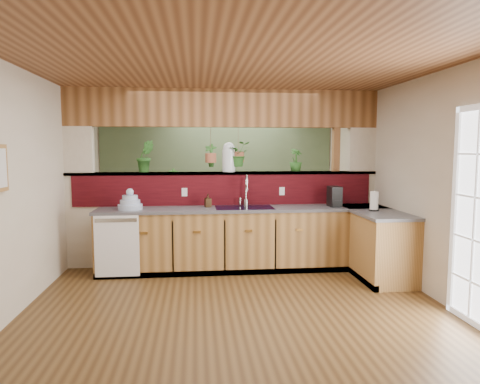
{
  "coord_description": "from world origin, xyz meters",
  "views": [
    {
      "loc": [
        -0.43,
        -5.02,
        1.73
      ],
      "look_at": [
        0.16,
        0.7,
        1.15
      ],
      "focal_mm": 32.0,
      "sensor_mm": 36.0,
      "label": 1
    }
  ],
  "objects": [
    {
      "name": "pass_through_partition",
      "position": [
        0.03,
        1.35,
        1.19
      ],
      "size": [
        4.6,
        0.21,
        2.6
      ],
      "color": "beige",
      "rests_on": "ground"
    },
    {
      "name": "floor_plant",
      "position": [
        0.56,
        2.73,
        0.34
      ],
      "size": [
        0.65,
        0.57,
        0.69
      ],
      "primitive_type": "imported",
      "rotation": [
        0.0,
        0.0,
        -0.05
      ],
      "color": "#25571E",
      "rests_on": "ground"
    },
    {
      "name": "wall_front",
      "position": [
        0.0,
        -3.5,
        1.3
      ],
      "size": [
        4.6,
        0.02,
        2.6
      ],
      "primitive_type": "cube",
      "color": "beige",
      "rests_on": "ground"
    },
    {
      "name": "ledge_plant_left",
      "position": [
        -1.16,
        1.35,
        1.62
      ],
      "size": [
        0.31,
        0.28,
        0.47
      ],
      "primitive_type": "imported",
      "rotation": [
        0.0,
        0.0,
        0.33
      ],
      "color": "#25571E",
      "rests_on": "pass_through_ledge"
    },
    {
      "name": "header_beam",
      "position": [
        0.0,
        1.35,
        2.33
      ],
      "size": [
        4.6,
        0.15,
        0.55
      ],
      "primitive_type": "cube",
      "color": "brown",
      "rests_on": "ground"
    },
    {
      "name": "ground",
      "position": [
        0.0,
        0.0,
        0.0
      ],
      "size": [
        4.6,
        7.0,
        0.01
      ],
      "primitive_type": "cube",
      "color": "#4E3418",
      "rests_on": "ground"
    },
    {
      "name": "ledge_plant_right",
      "position": [
        1.08,
        1.35,
        1.56
      ],
      "size": [
        0.25,
        0.25,
        0.34
      ],
      "primitive_type": "imported",
      "rotation": [
        0.0,
        0.0,
        0.38
      ],
      "color": "#25571E",
      "rests_on": "pass_through_ledge"
    },
    {
      "name": "shelf_plant_a",
      "position": [
        -0.85,
        3.25,
        1.17
      ],
      "size": [
        0.24,
        0.21,
        0.39
      ],
      "primitive_type": "imported",
      "rotation": [
        0.0,
        0.0,
        0.42
      ],
      "color": "#25571E",
      "rests_on": "shelving_console"
    },
    {
      "name": "navy_sink",
      "position": [
        0.25,
        0.98,
        0.82
      ],
      "size": [
        0.82,
        0.5,
        0.18
      ],
      "color": "black",
      "rests_on": "countertop"
    },
    {
      "name": "hanging_plant_b",
      "position": [
        0.2,
        1.35,
        1.81
      ],
      "size": [
        0.4,
        0.37,
        0.51
      ],
      "color": "brown",
      "rests_on": "header_beam"
    },
    {
      "name": "wall_back",
      "position": [
        0.0,
        3.5,
        1.3
      ],
      "size": [
        4.6,
        0.02,
        2.6
      ],
      "primitive_type": "cube",
      "color": "beige",
      "rests_on": "ground"
    },
    {
      "name": "glass_jar",
      "position": [
        0.06,
        1.35,
        1.61
      ],
      "size": [
        0.2,
        0.2,
        0.44
      ],
      "color": "silver",
      "rests_on": "pass_through_ledge"
    },
    {
      "name": "wall_left",
      "position": [
        -2.3,
        0.0,
        1.3
      ],
      "size": [
        0.02,
        7.0,
        2.6
      ],
      "primitive_type": "cube",
      "color": "beige",
      "rests_on": "ground"
    },
    {
      "name": "coffee_maker",
      "position": [
        1.56,
        0.94,
        1.03
      ],
      "size": [
        0.16,
        0.26,
        0.29
      ],
      "rotation": [
        0.0,
        0.0,
        0.01
      ],
      "color": "black",
      "rests_on": "countertop"
    },
    {
      "name": "hanging_plant_a",
      "position": [
        -0.21,
        1.35,
        1.74
      ],
      "size": [
        0.21,
        0.18,
        0.52
      ],
      "color": "brown",
      "rests_on": "header_beam"
    },
    {
      "name": "wall_right",
      "position": [
        2.3,
        0.0,
        1.3
      ],
      "size": [
        0.02,
        7.0,
        2.6
      ],
      "primitive_type": "cube",
      "color": "beige",
      "rests_on": "ground"
    },
    {
      "name": "faucet",
      "position": [
        0.29,
        1.13,
        1.15
      ],
      "size": [
        0.2,
        0.2,
        0.46
      ],
      "color": "#B7B7B2",
      "rests_on": "countertop"
    },
    {
      "name": "paper_towel",
      "position": [
        1.95,
        0.48,
        1.03
      ],
      "size": [
        0.13,
        0.13,
        0.28
      ],
      "color": "black",
      "rests_on": "countertop"
    },
    {
      "name": "shelf_plant_b",
      "position": [
        0.23,
        3.25,
        1.23
      ],
      "size": [
        0.34,
        0.34,
        0.5
      ],
      "primitive_type": "imported",
      "rotation": [
        0.0,
        0.0,
        -0.25
      ],
      "color": "#25571E",
      "rests_on": "shelving_console"
    },
    {
      "name": "sage_backwall",
      "position": [
        0.0,
        3.48,
        1.3
      ],
      "size": [
        4.55,
        0.02,
        2.55
      ],
      "primitive_type": "cube",
      "color": "#516746",
      "rests_on": "ground"
    },
    {
      "name": "dish_stack",
      "position": [
        -1.33,
        0.93,
        0.99
      ],
      "size": [
        0.33,
        0.33,
        0.29
      ],
      "color": "#A7B8D8",
      "rests_on": "countertop"
    },
    {
      "name": "pass_through_ledge",
      "position": [
        0.0,
        1.35,
        1.37
      ],
      "size": [
        4.6,
        0.21,
        0.04
      ],
      "primitive_type": "cube",
      "color": "brown",
      "rests_on": "ground"
    },
    {
      "name": "dishwasher",
      "position": [
        -1.48,
        0.66,
        0.46
      ],
      "size": [
        0.58,
        0.03,
        0.82
      ],
      "color": "white",
      "rests_on": "ground"
    },
    {
      "name": "shelving_console",
      "position": [
        -0.2,
        3.25,
        0.5
      ],
      "size": [
        1.47,
        0.58,
        0.95
      ],
      "primitive_type": "cube",
      "rotation": [
        0.0,
        0.0,
        -0.14
      ],
      "color": "black",
      "rests_on": "ground"
    },
    {
      "name": "countertop",
      "position": [
        0.84,
        0.87,
        0.45
      ],
      "size": [
        4.14,
        1.52,
        0.9
      ],
      "color": "olive",
      "rests_on": "ground"
    },
    {
      "name": "soap_dispenser",
      "position": [
        -0.26,
        1.07,
        1.0
      ],
      "size": [
        0.1,
        0.11,
        0.19
      ],
      "primitive_type": "imported",
      "rotation": [
        0.0,
        0.0,
        0.25
      ],
      "color": "#352313",
      "rests_on": "countertop"
    },
    {
      "name": "ceiling",
      "position": [
        0.0,
        0.0,
        2.6
      ],
      "size": [
        4.6,
        7.0,
        0.01
      ],
      "primitive_type": "cube",
      "color": "brown",
      "rests_on": "ground"
    }
  ]
}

